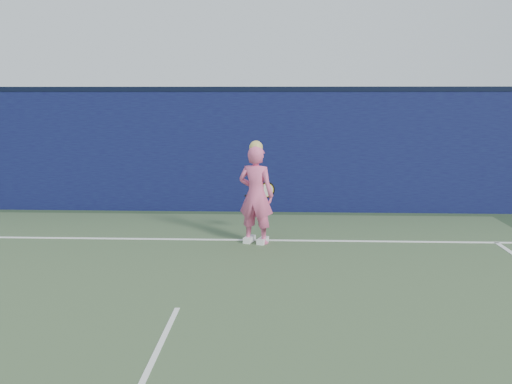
{
  "coord_description": "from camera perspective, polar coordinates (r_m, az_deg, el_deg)",
  "views": [
    {
      "loc": [
        1.14,
        -4.87,
        2.44
      ],
      "look_at": [
        0.79,
        3.86,
        0.86
      ],
      "focal_mm": 38.0,
      "sensor_mm": 36.0,
      "label": 1
    }
  ],
  "objects": [
    {
      "name": "ground",
      "position": [
        5.56,
        -10.21,
        -15.95
      ],
      "size": [
        80.0,
        80.0,
        0.0
      ],
      "primitive_type": "plane",
      "color": "#2B3F26",
      "rests_on": "ground"
    },
    {
      "name": "court_lines",
      "position": [
        5.27,
        -11.02,
        -17.39
      ],
      "size": [
        11.0,
        12.04,
        0.01
      ],
      "color": "white",
      "rests_on": "court_surface"
    },
    {
      "name": "player",
      "position": [
        8.88,
        -0.0,
        -0.27
      ],
      "size": [
        0.69,
        0.56,
        1.71
      ],
      "rotation": [
        0.0,
        0.0,
        2.81
      ],
      "color": "#EC5B8F",
      "rests_on": "ground"
    },
    {
      "name": "racket",
      "position": [
        9.35,
        1.0,
        0.17
      ],
      "size": [
        0.54,
        0.15,
        0.29
      ],
      "rotation": [
        0.0,
        0.0,
        0.0
      ],
      "color": "black",
      "rests_on": "ground"
    },
    {
      "name": "backstop_wall",
      "position": [
        11.49,
        -3.45,
        4.25
      ],
      "size": [
        24.0,
        0.4,
        2.5
      ],
      "primitive_type": "cube",
      "color": "#0D0D3A",
      "rests_on": "ground"
    },
    {
      "name": "wall_cap",
      "position": [
        11.42,
        -3.52,
        10.75
      ],
      "size": [
        24.0,
        0.42,
        0.1
      ],
      "primitive_type": "cube",
      "color": "black",
      "rests_on": "backstop_wall"
    }
  ]
}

